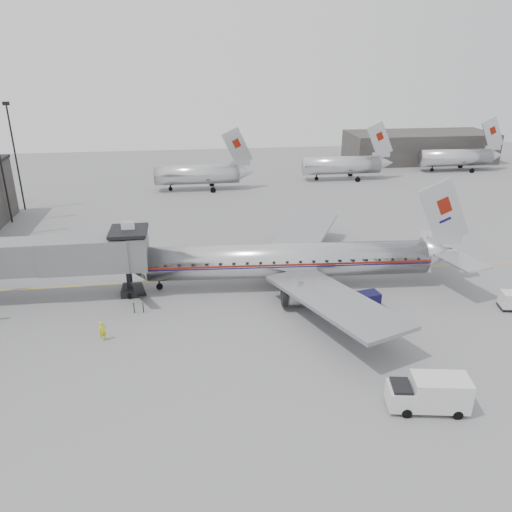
{
  "coord_description": "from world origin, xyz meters",
  "views": [
    {
      "loc": [
        -3.06,
        -40.5,
        21.45
      ],
      "look_at": [
        2.83,
        3.7,
        3.2
      ],
      "focal_mm": 35.0,
      "sensor_mm": 36.0,
      "label": 1
    }
  ],
  "objects": [
    {
      "name": "ground",
      "position": [
        0.0,
        0.0,
        0.0
      ],
      "size": [
        160.0,
        160.0,
        0.0
      ],
      "primitive_type": "plane",
      "color": "slate",
      "rests_on": "ground"
    },
    {
      "name": "hangar",
      "position": [
        45.0,
        60.0,
        3.0
      ],
      "size": [
        30.0,
        12.0,
        6.0
      ],
      "primitive_type": "cube",
      "color": "#363331",
      "rests_on": "ground"
    },
    {
      "name": "apron_line",
      "position": [
        3.0,
        6.0,
        0.01
      ],
      "size": [
        60.0,
        0.15,
        0.01
      ],
      "primitive_type": "cube",
      "rotation": [
        0.0,
        0.0,
        1.57
      ],
      "color": "gold",
      "rests_on": "ground"
    },
    {
      "name": "jet_bridge",
      "position": [
        -16.66,
        3.67,
        4.18
      ],
      "size": [
        21.0,
        6.2,
        7.1
      ],
      "color": "#5C5E61",
      "rests_on": "ground"
    },
    {
      "name": "distant_aircraft_near",
      "position": [
        -1.79,
        42.0,
        2.73
      ],
      "size": [
        16.39,
        3.2,
        10.26
      ],
      "color": "silver",
      "rests_on": "ground"
    },
    {
      "name": "distant_aircraft_mid",
      "position": [
        24.21,
        46.0,
        2.73
      ],
      "size": [
        16.39,
        3.2,
        10.26
      ],
      "color": "silver",
      "rests_on": "ground"
    },
    {
      "name": "distant_aircraft_far",
      "position": [
        48.21,
        50.0,
        2.73
      ],
      "size": [
        16.39,
        3.2,
        10.26
      ],
      "color": "silver",
      "rests_on": "ground"
    },
    {
      "name": "airliner",
      "position": [
        6.67,
        3.35,
        2.7
      ],
      "size": [
        33.9,
        31.35,
        10.72
      ],
      "rotation": [
        0.0,
        0.0,
        -0.06
      ],
      "color": "silver",
      "rests_on": "ground"
    },
    {
      "name": "service_van",
      "position": [
        11.41,
        -15.99,
        1.25
      ],
      "size": [
        5.31,
        2.78,
        2.38
      ],
      "rotation": [
        0.0,
        0.0,
        -0.17
      ],
      "color": "silver",
      "rests_on": "ground"
    },
    {
      "name": "baggage_cart_navy",
      "position": [
        12.24,
        -2.2,
        0.82
      ],
      "size": [
        2.2,
        1.83,
        1.53
      ],
      "rotation": [
        0.0,
        0.0,
        0.19
      ],
      "color": "#0F0D35",
      "rests_on": "ground"
    },
    {
      "name": "baggage_cart_white",
      "position": [
        25.0,
        -4.06,
        0.86
      ],
      "size": [
        2.33,
        1.95,
        1.62
      ],
      "rotation": [
        0.0,
        0.0,
        -0.2
      ],
      "color": "silver",
      "rests_on": "ground"
    },
    {
      "name": "ramp_worker",
      "position": [
        -10.65,
        -4.6,
        0.82
      ],
      "size": [
        0.71,
        0.64,
        1.64
      ],
      "primitive_type": "imported",
      "rotation": [
        0.0,
        0.0,
        0.52
      ],
      "color": "yellow",
      "rests_on": "ground"
    }
  ]
}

